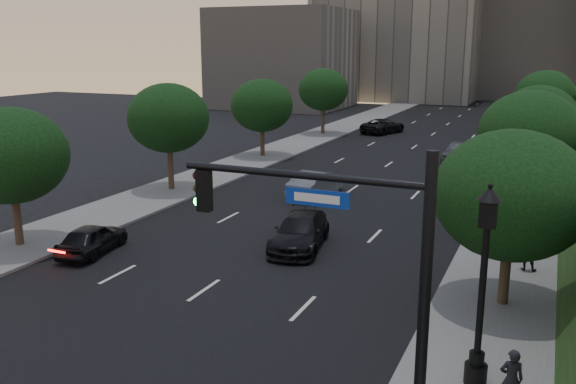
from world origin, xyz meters
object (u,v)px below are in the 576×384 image
at_px(sedan_far_right, 458,151).
at_px(pedestrian_a, 511,379).
at_px(sedan_mid_left, 316,183).
at_px(sedan_near_left, 92,239).
at_px(traffic_signal_mast, 371,306).
at_px(street_lamp, 482,296).
at_px(pedestrian_c, 492,217).
at_px(sedan_near_right, 300,232).
at_px(pedestrian_b, 528,251).
at_px(sedan_far_left, 383,126).

height_order(sedan_far_right, pedestrian_a, pedestrian_a).
bearing_deg(sedan_mid_left, sedan_near_left, 74.16).
bearing_deg(traffic_signal_mast, sedan_mid_left, 113.81).
bearing_deg(street_lamp, pedestrian_c, 94.06).
xyz_separation_m(sedan_near_right, pedestrian_c, (7.80, 4.68, 0.36)).
bearing_deg(pedestrian_b, sedan_mid_left, -30.83).
bearing_deg(sedan_far_right, sedan_far_left, 129.77).
height_order(sedan_near_left, sedan_near_right, sedan_near_right).
bearing_deg(sedan_far_left, pedestrian_c, 131.47).
relative_size(street_lamp, pedestrian_c, 2.95).
bearing_deg(street_lamp, traffic_signal_mast, -114.51).
height_order(sedan_near_right, pedestrian_a, pedestrian_a).
bearing_deg(pedestrian_a, sedan_far_left, -86.84).
relative_size(sedan_far_left, pedestrian_a, 3.44).
bearing_deg(sedan_far_left, sedan_mid_left, 115.16).
height_order(street_lamp, pedestrian_b, street_lamp).
bearing_deg(sedan_far_right, sedan_near_right, -94.21).
distance_m(traffic_signal_mast, sedan_near_right, 14.91).
bearing_deg(pedestrian_b, pedestrian_c, -62.16).
distance_m(street_lamp, pedestrian_b, 9.74).
bearing_deg(sedan_far_right, pedestrian_a, -76.06).
distance_m(street_lamp, sedan_far_right, 33.94).
bearing_deg(sedan_near_right, sedan_mid_left, 96.89).
bearing_deg(sedan_far_right, pedestrian_c, -73.79).
height_order(traffic_signal_mast, street_lamp, traffic_signal_mast).
xyz_separation_m(sedan_far_left, sedan_near_right, (6.27, -37.45, -0.02)).
distance_m(traffic_signal_mast, sedan_far_right, 37.73).
bearing_deg(sedan_mid_left, sedan_near_right, 111.78).
relative_size(sedan_near_left, sedan_far_left, 0.72).
relative_size(street_lamp, sedan_near_left, 1.42).
relative_size(street_lamp, sedan_far_right, 1.20).
bearing_deg(street_lamp, pedestrian_a, -43.29).
bearing_deg(sedan_near_left, sedan_mid_left, -119.82).
distance_m(traffic_signal_mast, sedan_near_left, 17.45).
bearing_deg(pedestrian_a, sedan_mid_left, -72.19).
xyz_separation_m(traffic_signal_mast, sedan_far_right, (-3.70, 37.44, -2.87)).
distance_m(pedestrian_a, pedestrian_c, 14.54).
distance_m(sedan_near_right, pedestrian_b, 9.59).
height_order(sedan_far_right, pedestrian_c, pedestrian_c).
bearing_deg(street_lamp, sedan_mid_left, 122.55).
bearing_deg(traffic_signal_mast, sedan_far_left, 104.71).
distance_m(sedan_far_left, pedestrian_c, 35.67).
distance_m(traffic_signal_mast, sedan_mid_left, 24.43).
relative_size(traffic_signal_mast, sedan_near_left, 1.77).
bearing_deg(sedan_far_right, sedan_near_left, -107.94).
bearing_deg(sedan_near_left, pedestrian_b, -173.08).
distance_m(traffic_signal_mast, pedestrian_b, 14.07).
xyz_separation_m(traffic_signal_mast, sedan_near_left, (-14.96, 8.46, -3.00)).
distance_m(sedan_far_left, pedestrian_a, 49.81).
bearing_deg(pedestrian_a, pedestrian_c, -98.08).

